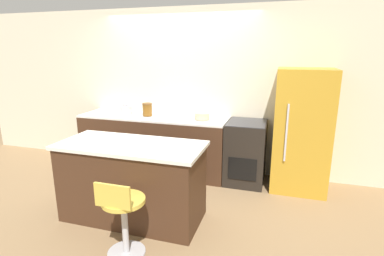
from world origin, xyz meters
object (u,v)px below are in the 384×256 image
Objects in this scene: oven_range at (246,152)px; mixing_bowl at (202,116)px; refrigerator at (302,131)px; kettle at (126,109)px; stool_chair at (123,217)px.

mixing_bowl is at bearing -178.41° from oven_range.
refrigerator is (0.76, -0.00, 0.39)m from oven_range.
kettle is (-1.96, -0.02, 0.55)m from oven_range.
mixing_bowl is (1.29, -0.00, -0.04)m from kettle.
stool_chair is 3.71× the size of kettle.
refrigerator reaches higher than oven_range.
mixing_bowl is at bearing -179.29° from refrigerator.
kettle is 1.00× the size of mixing_bowl.
refrigerator is 7.74× the size of mixing_bowl.
kettle reaches higher than stool_chair.
refrigerator is 2.72m from kettle.
oven_range is 1.13× the size of stool_chair.
refrigerator is 2.09× the size of stool_chair.
refrigerator reaches higher than mixing_bowl.
oven_range is 2.04m from kettle.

